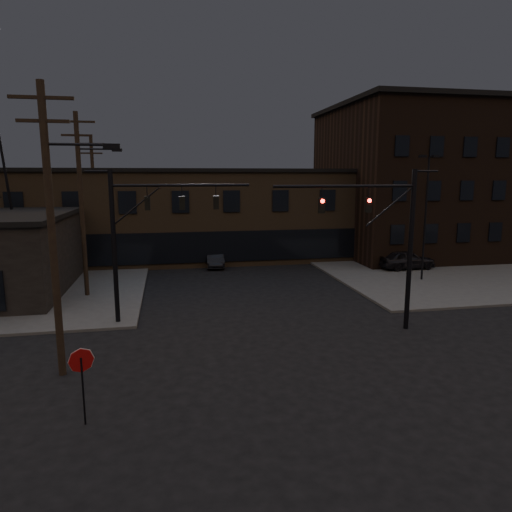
{
  "coord_description": "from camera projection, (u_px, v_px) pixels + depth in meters",
  "views": [
    {
      "loc": [
        -5.24,
        -15.93,
        7.66
      ],
      "look_at": [
        -0.74,
        7.37,
        3.5
      ],
      "focal_mm": 32.0,
      "sensor_mm": 36.0,
      "label": 1
    }
  ],
  "objects": [
    {
      "name": "sidewalk_ne",
      "position": [
        463.0,
        258.0,
        43.08
      ],
      "size": [
        30.0,
        30.0,
        0.15
      ],
      "primitive_type": "cube",
      "color": "#474744",
      "rests_on": "ground"
    },
    {
      "name": "traffic_signal_far",
      "position": [
        139.0,
        229.0,
        23.32
      ],
      "size": [
        7.12,
        0.24,
        8.0
      ],
      "color": "black",
      "rests_on": "ground"
    },
    {
      "name": "utility_pole_mid",
      "position": [
        82.0,
        201.0,
        28.24
      ],
      "size": [
        3.7,
        0.28,
        11.5
      ],
      "color": "black",
      "rests_on": "ground"
    },
    {
      "name": "building_row",
      "position": [
        223.0,
        215.0,
        44.09
      ],
      "size": [
        40.0,
        12.0,
        8.0
      ],
      "primitive_type": "cube",
      "color": "#4E3D29",
      "rests_on": "ground"
    },
    {
      "name": "traffic_signal_near",
      "position": [
        390.0,
        233.0,
        22.21
      ],
      "size": [
        7.12,
        0.24,
        8.0
      ],
      "color": "black",
      "rests_on": "ground"
    },
    {
      "name": "parked_car_lot_b",
      "position": [
        443.0,
        253.0,
        40.6
      ],
      "size": [
        5.4,
        2.8,
        1.5
      ],
      "primitive_type": "imported",
      "rotation": [
        0.0,
        0.0,
        1.71
      ],
      "color": "#AEADAF",
      "rests_on": "sidewalk_ne"
    },
    {
      "name": "lot_light_b",
      "position": [
        458.0,
        202.0,
        38.68
      ],
      "size": [
        1.5,
        0.28,
        9.14
      ],
      "color": "black",
      "rests_on": "ground"
    },
    {
      "name": "building_right",
      "position": [
        443.0,
        183.0,
        45.75
      ],
      "size": [
        22.0,
        16.0,
        14.0
      ],
      "primitive_type": "cube",
      "color": "black",
      "rests_on": "ground"
    },
    {
      "name": "utility_pole_far",
      "position": [
        94.0,
        198.0,
        39.7
      ],
      "size": [
        2.2,
        0.28,
        11.0
      ],
      "color": "black",
      "rests_on": "ground"
    },
    {
      "name": "ground",
      "position": [
        311.0,
        376.0,
        17.71
      ],
      "size": [
        140.0,
        140.0,
        0.0
      ],
      "primitive_type": "plane",
      "color": "black",
      "rests_on": "ground"
    },
    {
      "name": "stop_sign",
      "position": [
        82.0,
        369.0,
        13.97
      ],
      "size": [
        0.72,
        0.33,
        2.48
      ],
      "color": "black",
      "rests_on": "ground"
    },
    {
      "name": "parked_car_lot_a",
      "position": [
        406.0,
        259.0,
        37.31
      ],
      "size": [
        4.67,
        2.04,
        1.57
      ],
      "primitive_type": "imported",
      "rotation": [
        0.0,
        0.0,
        1.61
      ],
      "color": "black",
      "rests_on": "sidewalk_ne"
    },
    {
      "name": "lot_light_a",
      "position": [
        426.0,
        207.0,
        32.73
      ],
      "size": [
        1.5,
        0.28,
        9.14
      ],
      "color": "black",
      "rests_on": "ground"
    },
    {
      "name": "utility_pole_near",
      "position": [
        53.0,
        225.0,
        16.86
      ],
      "size": [
        3.7,
        0.28,
        11.0
      ],
      "color": "black",
      "rests_on": "ground"
    },
    {
      "name": "car_crossing",
      "position": [
        215.0,
        259.0,
        39.02
      ],
      "size": [
        1.73,
        4.2,
        1.35
      ],
      "primitive_type": "imported",
      "rotation": [
        0.0,
        0.0,
        -0.07
      ],
      "color": "black",
      "rests_on": "ground"
    }
  ]
}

